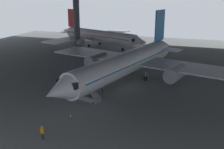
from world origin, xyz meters
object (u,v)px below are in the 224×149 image
(crew_worker_near_nose, at_px, (42,132))
(baggage_tug, at_px, (129,67))
(airplane_main, at_px, (127,63))
(airplane_distant, at_px, (99,36))
(traffic_cone_orange, at_px, (70,116))
(boarding_stairs, at_px, (87,95))
(crew_worker_by_stairs, at_px, (103,87))

(crew_worker_near_nose, height_order, baggage_tug, crew_worker_near_nose)
(airplane_main, distance_m, crew_worker_near_nose, 23.26)
(airplane_distant, relative_size, baggage_tug, 12.84)
(traffic_cone_orange, relative_size, baggage_tug, 0.24)
(boarding_stairs, bearing_deg, baggage_tug, 84.71)
(boarding_stairs, relative_size, baggage_tug, 1.94)
(crew_worker_near_nose, height_order, airplane_distant, airplane_distant)
(boarding_stairs, distance_m, crew_worker_near_nose, 12.53)
(baggage_tug, bearing_deg, traffic_cone_orange, -92.88)
(airplane_main, bearing_deg, baggage_tug, 102.21)
(airplane_distant, xyz_separation_m, traffic_cone_orange, (13.86, -45.68, -2.99))
(boarding_stairs, bearing_deg, crew_worker_near_nose, -89.95)
(crew_worker_by_stairs, distance_m, airplane_distant, 38.59)
(airplane_distant, distance_m, traffic_cone_orange, 47.83)
(airplane_main, relative_size, airplane_distant, 1.22)
(crew_worker_near_nose, bearing_deg, airplane_distant, 104.57)
(airplane_distant, relative_size, traffic_cone_orange, 53.06)
(airplane_main, relative_size, crew_worker_by_stairs, 22.63)
(airplane_main, xyz_separation_m, baggage_tug, (-1.71, 7.90, -3.06))
(crew_worker_by_stairs, bearing_deg, baggage_tug, 88.02)
(baggage_tug, bearing_deg, boarding_stairs, -95.29)
(boarding_stairs, height_order, traffic_cone_orange, boarding_stairs)
(airplane_main, height_order, baggage_tug, airplane_main)
(airplane_main, relative_size, traffic_cone_orange, 64.64)
(boarding_stairs, relative_size, crew_worker_by_stairs, 2.80)
(crew_worker_near_nose, distance_m, crew_worker_by_stairs, 16.04)
(boarding_stairs, xyz_separation_m, traffic_cone_orange, (0.44, -6.57, -0.45))
(airplane_main, relative_size, boarding_stairs, 8.07)
(airplane_distant, bearing_deg, traffic_cone_orange, -73.12)
(airplane_distant, height_order, traffic_cone_orange, airplane_distant)
(crew_worker_near_nose, xyz_separation_m, baggage_tug, (1.68, 30.75, -0.44))
(crew_worker_by_stairs, relative_size, airplane_distant, 0.05)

